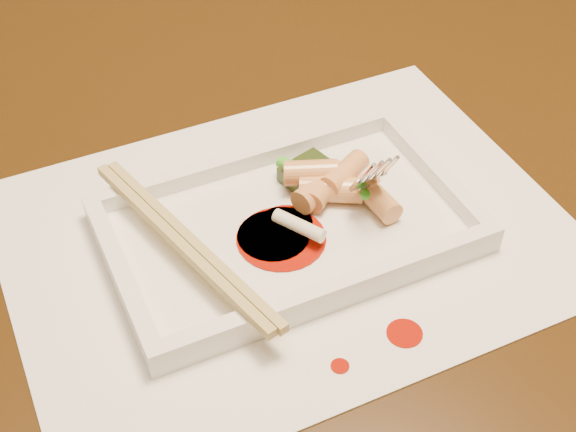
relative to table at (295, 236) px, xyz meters
name	(u,v)px	position (x,y,z in m)	size (l,w,h in m)	color
table	(295,236)	(0.00, 0.00, 0.00)	(1.40, 0.90, 0.75)	black
placemat	(288,234)	(-0.05, -0.09, 0.10)	(0.40, 0.30, 0.00)	white
sauce_splatter_a	(405,333)	(-0.02, -0.20, 0.10)	(0.02, 0.02, 0.00)	#9C1204
sauce_splatter_b	(340,366)	(-0.07, -0.21, 0.10)	(0.01, 0.01, 0.00)	#9C1204
plate_base	(288,230)	(-0.05, -0.09, 0.11)	(0.26, 0.16, 0.01)	white
plate_rim_far	(248,159)	(-0.05, -0.01, 0.12)	(0.26, 0.01, 0.01)	white
plate_rim_near	(335,290)	(-0.05, -0.16, 0.12)	(0.26, 0.01, 0.01)	white
plate_rim_left	(121,273)	(-0.17, -0.09, 0.12)	(0.01, 0.14, 0.01)	white
plate_rim_right	(434,171)	(0.08, -0.09, 0.12)	(0.01, 0.14, 0.01)	white
veg_piece	(307,172)	(-0.01, -0.05, 0.12)	(0.04, 0.03, 0.01)	black
scallion_white	(299,226)	(-0.05, -0.10, 0.12)	(0.01, 0.01, 0.04)	#EAEACC
scallion_green	(328,180)	(-0.01, -0.07, 0.12)	(0.01, 0.01, 0.09)	green
chopstick_a	(179,243)	(-0.13, -0.09, 0.13)	(0.01, 0.20, 0.01)	tan
chopstick_b	(190,240)	(-0.12, -0.09, 0.13)	(0.01, 0.20, 0.01)	tan
fork	(367,105)	(0.02, -0.07, 0.18)	(0.09, 0.10, 0.14)	silver
sauce_blob_0	(273,236)	(-0.06, -0.09, 0.11)	(0.05, 0.05, 0.00)	#9C1204
sauce_blob_1	(286,224)	(-0.05, -0.08, 0.11)	(0.04, 0.04, 0.00)	#9C1204
sauce_blob_2	(281,238)	(-0.06, -0.10, 0.11)	(0.06, 0.06, 0.00)	#9C1204
rice_cake_0	(320,188)	(-0.01, -0.07, 0.12)	(0.02, 0.02, 0.04)	#E3AF69
rice_cake_1	(331,189)	(-0.01, -0.07, 0.12)	(0.02, 0.02, 0.05)	#E3AF69
rice_cake_2	(310,173)	(-0.02, -0.06, 0.13)	(0.02, 0.02, 0.04)	#E3AF69
rice_cake_3	(324,186)	(-0.01, -0.07, 0.12)	(0.02, 0.02, 0.04)	#E3AF69
rice_cake_4	(377,198)	(0.02, -0.10, 0.12)	(0.02, 0.02, 0.04)	#E3AF69
rice_cake_5	(345,173)	(0.01, -0.07, 0.13)	(0.02, 0.02, 0.04)	#E3AF69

